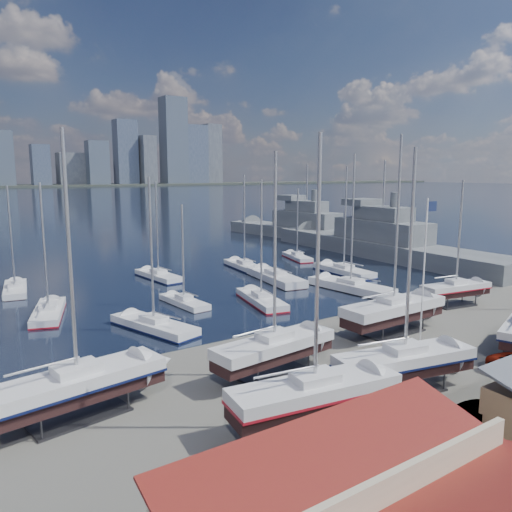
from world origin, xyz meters
TOP-DOWN VIEW (x-y plane):
  - ground at (0.00, -10.00)m, footprint 1400.00×1400.00m
  - sailboat_cradle_0 at (-23.58, -7.26)m, footprint 10.87×4.48m
  - sailboat_cradle_1 at (-12.69, -16.05)m, footprint 10.62×4.37m
  - sailboat_cradle_2 at (-10.08, -8.59)m, footprint 10.00×3.68m
  - sailboat_cradle_3 at (-4.44, -15.64)m, footprint 10.33×4.76m
  - sailboat_cradle_4 at (4.69, -6.87)m, footprint 11.06×3.22m
  - sailboat_cradle_6 at (17.81, -4.40)m, footprint 8.68×3.71m
  - sailboat_moored_1 at (-20.30, 16.53)m, footprint 5.45×9.89m
  - sailboat_moored_2 at (-21.41, 29.69)m, footprint 4.02×9.34m
  - sailboat_moored_3 at (-13.19, 6.13)m, footprint 5.43×10.32m
  - sailboat_moored_4 at (-6.89, 12.67)m, footprint 2.73×7.89m
  - sailboat_moored_5 at (-3.60, 27.36)m, footprint 3.47×9.62m
  - sailboat_moored_6 at (0.63, 8.46)m, footprint 4.84×10.05m
  - sailboat_moored_7 at (8.93, 17.00)m, footprint 5.25×12.32m
  - sailboat_moored_8 at (10.19, 26.68)m, footprint 4.14×10.30m
  - sailboat_moored_9 at (13.38, 7.26)m, footprint 4.34×11.92m
  - sailboat_moored_10 at (20.11, 15.41)m, footprint 3.86×11.07m
  - sailboat_moored_11 at (22.41, 29.07)m, footprint 4.68×8.81m
  - naval_ship_east at (36.69, 23.21)m, footprint 11.22×51.91m
  - naval_ship_west at (40.95, 48.92)m, footprint 11.99×46.62m
  - car_a at (-7.71, -21.50)m, footprint 2.92×4.23m
  - car_b at (-4.76, -21.81)m, footprint 5.00×3.11m
  - flagpole at (0.91, -12.82)m, footprint 1.12×0.12m

SIDE VIEW (x-z plane):
  - ground at x=0.00m, z-range 0.00..0.00m
  - sailboat_moored_1 at x=-20.30m, z-range -6.82..7.43m
  - sailboat_moored_5 at x=-3.60m, z-range -6.74..7.35m
  - sailboat_moored_6 at x=0.63m, z-range -6.93..7.54m
  - sailboat_moored_3 at x=-13.19m, z-range -7.13..7.74m
  - sailboat_moored_8 at x=10.19m, z-range -7.17..7.79m
  - sailboat_moored_11 at x=22.41m, z-range -6.04..6.65m
  - sailboat_moored_10 at x=20.11m, z-range -7.82..8.43m
  - sailboat_moored_2 at x=-21.41m, z-range -6.51..7.15m
  - sailboat_moored_9 at x=13.38m, z-range -8.48..9.13m
  - sailboat_moored_7 at x=8.93m, z-range -8.69..9.34m
  - sailboat_moored_4 at x=-6.89m, z-range -5.52..6.18m
  - car_a at x=-7.71m, z-range 0.00..1.34m
  - car_b at x=-4.76m, z-range 0.00..1.56m
  - naval_ship_west at x=40.95m, z-range -7.41..10.74m
  - naval_ship_east at x=36.69m, z-range -7.65..10.99m
  - sailboat_cradle_6 at x=17.81m, z-range -4.93..8.84m
  - sailboat_cradle_2 at x=-10.08m, z-range -5.91..10.06m
  - sailboat_cradle_3 at x=-4.44m, z-range -5.98..10.13m
  - sailboat_cradle_1 at x=-12.69m, z-range -6.20..10.41m
  - sailboat_cradle_0 at x=-23.58m, z-range -6.37..10.61m
  - sailboat_cradle_4 at x=4.69m, z-range -6.76..11.10m
  - flagpole at x=0.91m, z-range 1.01..13.70m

